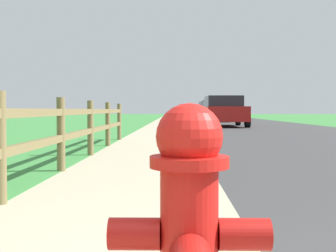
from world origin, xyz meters
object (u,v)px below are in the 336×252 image
Objects in this scene: fire_hydrant at (189,235)px; parked_car_silver at (210,110)px; parked_suv_red at (223,111)px; parked_car_beige at (215,110)px.

parked_car_silver reaches higher than fire_hydrant.
parked_suv_red is at bearing 83.61° from fire_hydrant.
parked_car_beige reaches higher than parked_suv_red.
parked_car_silver is at bearing 85.47° from fire_hydrant.
parked_car_beige is at bearing 84.74° from fire_hydrant.
parked_car_beige is at bearing -91.42° from parked_car_silver.
parked_car_beige is 0.93× the size of parked_car_silver.
parked_car_beige reaches higher than fire_hydrant.
parked_car_beige is (2.74, 29.71, 0.35)m from fire_hydrant.
fire_hydrant is at bearing -96.39° from parked_suv_red.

